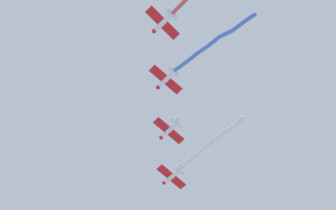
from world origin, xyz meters
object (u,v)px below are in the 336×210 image
Objects in this scene: airplane_lead at (172,176)px; airplane_left_wing at (169,130)px; airplane_right_wing at (166,79)px; airplane_slot at (163,23)px.

airplane_lead is 11.73m from airplane_left_wing.
airplane_lead is at bearing -45.42° from airplane_right_wing.
airplane_left_wing is 1.00× the size of airplane_right_wing.
airplane_lead is at bearing -46.43° from airplane_left_wing.
airplane_lead is 1.00× the size of airplane_slot.
airplane_lead is 1.01× the size of airplane_right_wing.
airplane_left_wing is 23.46m from airplane_slot.
airplane_slot reaches higher than airplane_left_wing.
airplane_lead is 23.45m from airplane_right_wing.
airplane_lead is 1.00× the size of airplane_left_wing.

